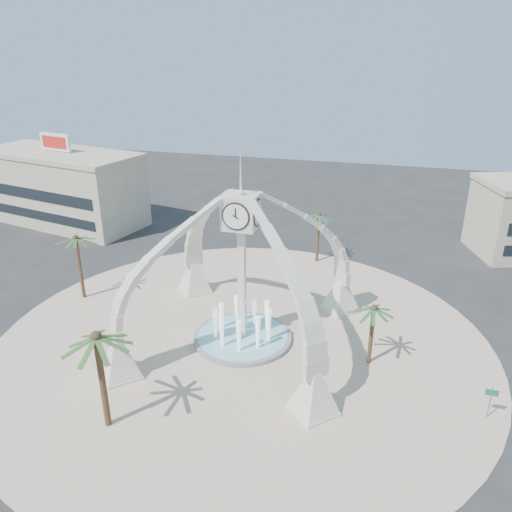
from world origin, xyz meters
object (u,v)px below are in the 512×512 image
(clock_tower, at_px, (242,268))
(fountain, at_px, (243,337))
(palm_west, at_px, (76,239))
(street_sign, at_px, (491,396))
(palm_north, at_px, (319,215))
(palm_east, at_px, (374,309))
(palm_south, at_px, (96,338))

(clock_tower, distance_m, fountain, 6.20)
(fountain, bearing_deg, clock_tower, -90.00)
(palm_west, relative_size, street_sign, 2.87)
(fountain, xyz_separation_m, palm_north, (3.17, 17.72, 5.10))
(fountain, relative_size, street_sign, 3.38)
(fountain, relative_size, palm_east, 1.50)
(clock_tower, height_order, fountain, clock_tower)
(fountain, bearing_deg, palm_east, -2.38)
(palm_east, xyz_separation_m, palm_north, (-6.99, 18.14, 0.74))
(clock_tower, bearing_deg, street_sign, -14.15)
(clock_tower, xyz_separation_m, palm_west, (-16.82, 2.99, -0.48))
(clock_tower, xyz_separation_m, fountain, (0.00, 0.00, -6.20))
(clock_tower, xyz_separation_m, street_sign, (17.99, -4.53, -4.80))
(fountain, height_order, palm_west, palm_west)
(palm_east, distance_m, street_sign, 9.32)
(palm_north, distance_m, street_sign, 26.99)
(street_sign, bearing_deg, palm_south, -161.53)
(palm_south, bearing_deg, fountain, 65.97)
(fountain, xyz_separation_m, palm_east, (10.17, -0.42, 4.36))
(palm_west, bearing_deg, street_sign, -12.20)
(palm_west, xyz_separation_m, palm_south, (11.55, -14.82, 0.44))
(clock_tower, relative_size, palm_south, 2.44)
(street_sign, bearing_deg, palm_west, 168.86)
(palm_west, bearing_deg, clock_tower, -10.10)
(clock_tower, relative_size, palm_east, 3.36)
(palm_west, height_order, palm_north, palm_west)
(palm_west, height_order, street_sign, palm_west)
(clock_tower, xyz_separation_m, palm_east, (10.17, -0.42, -1.84))
(palm_east, relative_size, palm_south, 0.72)
(palm_west, distance_m, street_sign, 35.88)
(palm_south, bearing_deg, palm_west, 127.92)
(fountain, relative_size, palm_south, 1.09)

